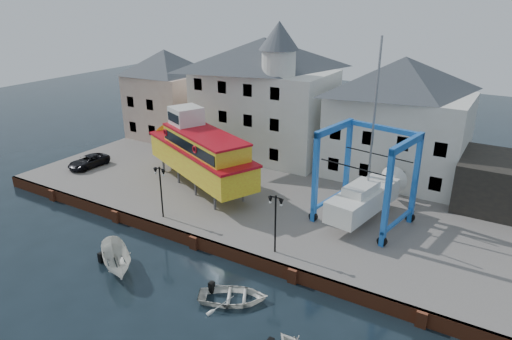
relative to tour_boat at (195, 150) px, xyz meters
The scene contains 13 objects.
ground 10.81m from the tour_boat, 53.23° to the right, with size 140.00×140.00×0.00m, color black.
hardstanding 7.65m from the tour_boat, 26.99° to the left, with size 44.00×22.00×1.00m, color #675F5B.
quay_wall 10.54m from the tour_boat, 52.87° to the right, with size 44.00×0.47×1.00m.
building_pink 15.79m from the tour_boat, 140.22° to the left, with size 8.00×7.00×10.30m.
building_white_main 10.93m from the tour_boat, 84.07° to the left, with size 14.00×8.30×14.00m.
building_white_right 18.73m from the tour_boat, 36.41° to the left, with size 12.00×8.00×11.20m.
lamp_post_left 7.04m from the tour_boat, 73.90° to the right, with size 1.12×0.32×4.20m.
lamp_post_right 13.74m from the tour_boat, 29.52° to the right, with size 1.12×0.32×4.20m.
tour_boat is the anchor object (origin of this frame).
travel_lift 15.72m from the tour_boat, ahead, with size 7.14×9.34×13.72m.
van 12.36m from the tour_boat, 168.81° to the right, with size 1.94×4.21×1.17m, color black.
motorboat_a 13.80m from the tour_boat, 75.89° to the right, with size 1.73×4.60×1.77m, color white.
motorboat_b 17.00m from the tour_boat, 44.53° to the right, with size 2.99×4.18×0.87m, color white.
Camera 1 is at (18.74, -22.36, 17.42)m, focal length 32.00 mm.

